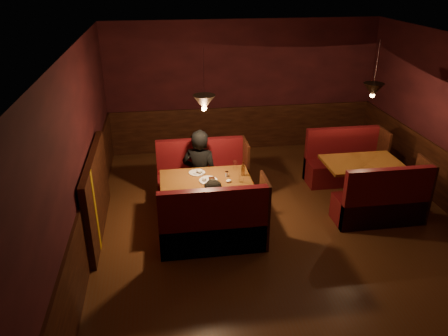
{
  "coord_description": "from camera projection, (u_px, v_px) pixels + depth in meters",
  "views": [
    {
      "loc": [
        -1.83,
        -5.87,
        3.9
      ],
      "look_at": [
        -0.89,
        0.41,
        0.95
      ],
      "focal_mm": 35.0,
      "sensor_mm": 36.0,
      "label": 1
    }
  ],
  "objects": [
    {
      "name": "main_bench_far",
      "position": [
        203.0,
        180.0,
        7.96
      ],
      "size": [
        1.6,
        0.57,
        1.09
      ],
      "color": "#541517",
      "rests_on": "ground"
    },
    {
      "name": "second_bench_near",
      "position": [
        382.0,
        205.0,
        7.16
      ],
      "size": [
        1.48,
        0.56,
        1.06
      ],
      "color": "#541517",
      "rests_on": "ground"
    },
    {
      "name": "second_bench_far",
      "position": [
        344.0,
        165.0,
        8.6
      ],
      "size": [
        1.48,
        0.56,
        1.06
      ],
      "color": "#541517",
      "rests_on": "ground"
    },
    {
      "name": "diner_b",
      "position": [
        215.0,
        203.0,
        6.46
      ],
      "size": [
        0.83,
        0.73,
        1.42
      ],
      "primitive_type": "imported",
      "rotation": [
        0.0,
        0.0,
        0.34
      ],
      "color": "#28251F",
      "rests_on": "ground"
    },
    {
      "name": "main_table",
      "position": [
        207.0,
        188.0,
        7.11
      ],
      "size": [
        1.46,
        0.89,
        1.02
      ],
      "color": "brown",
      "rests_on": "ground"
    },
    {
      "name": "second_table",
      "position": [
        361.0,
        172.0,
        7.78
      ],
      "size": [
        1.34,
        0.86,
        0.76
      ],
      "color": "brown",
      "rests_on": "ground"
    },
    {
      "name": "main_bench_near",
      "position": [
        214.0,
        229.0,
        6.48
      ],
      "size": [
        1.6,
        0.57,
        1.09
      ],
      "color": "#541517",
      "rests_on": "ground"
    },
    {
      "name": "diner_a",
      "position": [
        200.0,
        159.0,
        7.5
      ],
      "size": [
        0.75,
        0.63,
        1.76
      ],
      "primitive_type": "imported",
      "rotation": [
        0.0,
        0.0,
        2.75
      ],
      "color": "black",
      "rests_on": "ground"
    },
    {
      "name": "room",
      "position": [
        267.0,
        169.0,
        6.72
      ],
      "size": [
        6.02,
        7.02,
        2.92
      ],
      "color": "#54301A",
      "rests_on": "ground"
    }
  ]
}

